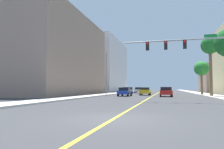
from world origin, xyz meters
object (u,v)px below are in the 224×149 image
Objects in this scene: street_lamp at (106,70)px; car_red at (166,92)px; car_blue at (125,92)px; palm_mid at (210,47)px; car_gray at (164,90)px; palm_far at (201,69)px; traffic_signal_mast at (194,51)px; car_silver at (139,90)px; car_yellow at (145,91)px; car_white at (128,90)px.

street_lamp reaches higher than car_red.
car_blue is at bearing 176.14° from car_red.
car_gray is (-6.81, 14.47, -6.62)m from palm_mid.
palm_mid is at bearing 3.39° from car_red.
car_blue is (-12.83, -9.25, -4.16)m from palm_far.
palm_far is at bearing 80.00° from traffic_signal_mast.
traffic_signal_mast is 1.31× the size of street_lamp.
palm_far is at bearing 35.74° from car_blue.
traffic_signal_mast is at bearing -53.19° from car_blue.
palm_mid is 2.24× the size of car_red.
traffic_signal_mast is at bearing -83.53° from car_gray.
car_silver is (-9.42, 31.95, -4.08)m from traffic_signal_mast.
car_red is 6.41m from car_yellow.
street_lamp is 1.98× the size of car_silver.
traffic_signal_mast reaches higher than car_blue.
street_lamp reaches higher than traffic_signal_mast.
car_white is at bearing 139.13° from palm_mid.
traffic_signal_mast reaches higher than car_red.
palm_mid is (16.87, -3.23, 2.91)m from street_lamp.
traffic_signal_mast is 33.55m from car_silver.
palm_far reaches higher than car_gray.
car_blue is at bearing 126.86° from traffic_signal_mast.
car_gray is (5.96, 14.73, 0.04)m from car_blue.
street_lamp is 17.42m from palm_mid.
car_white is at bearing 120.55° from car_yellow.
car_yellow is at bearing -79.56° from car_silver.
car_red is 1.00× the size of car_silver.
street_lamp reaches higher than car_yellow.
palm_far is (0.06, 8.99, -2.51)m from palm_mid.
palm_mid is 9.34m from palm_far.
car_yellow is (-10.03, 4.76, -6.63)m from palm_mid.
car_yellow is 9.17m from car_white.
palm_mid is at bearing -25.16° from car_yellow.
car_silver is at bearing 102.04° from car_yellow.
traffic_signal_mast is 21.67m from palm_far.
car_gray is at bearing 90.12° from car_red.
car_silver reaches higher than car_blue.
traffic_signal_mast is at bearing 113.88° from car_white.
car_gray reaches higher than car_silver.
car_red reaches higher than car_yellow.
palm_far is 11.69m from car_yellow.
car_white is (-1.88, 12.94, 0.05)m from car_blue.
car_white reaches higher than car_yellow.
car_blue is at bearing -90.33° from car_silver.
car_white reaches higher than car_blue.
palm_far is 15.72m from car_white.
palm_far is 1.41× the size of car_white.
car_yellow is at bearing 120.55° from car_white.
street_lamp is 15.53m from car_gray.
traffic_signal_mast is 2.60× the size of car_silver.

